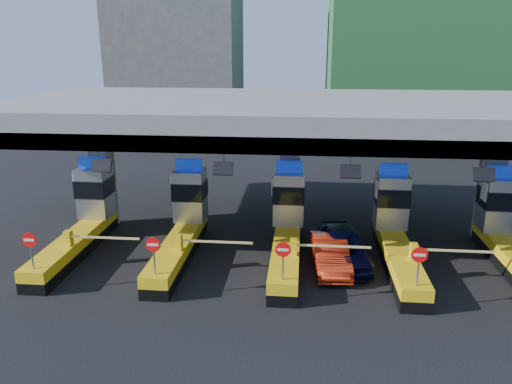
{
  "coord_description": "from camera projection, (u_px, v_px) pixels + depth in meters",
  "views": [
    {
      "loc": [
        0.66,
        -21.93,
        9.69
      ],
      "look_at": [
        -1.47,
        0.0,
        3.08
      ],
      "focal_mm": 35.0,
      "sensor_mm": 36.0,
      "label": 1
    }
  ],
  "objects": [
    {
      "name": "ground",
      "position": [
        287.0,
        255.0,
        23.75
      ],
      "size": [
        120.0,
        120.0,
        0.0
      ],
      "primitive_type": "plane",
      "color": "black",
      "rests_on": "ground"
    },
    {
      "name": "toll_canopy",
      "position": [
        291.0,
        118.0,
        24.73
      ],
      "size": [
        28.0,
        12.09,
        7.0
      ],
      "color": "slate",
      "rests_on": "ground"
    },
    {
      "name": "toll_lane_far_left",
      "position": [
        84.0,
        218.0,
        24.54
      ],
      "size": [
        4.43,
        8.0,
        4.16
      ],
      "color": "black",
      "rests_on": "ground"
    },
    {
      "name": "toll_lane_left",
      "position": [
        184.0,
        222.0,
        24.08
      ],
      "size": [
        4.43,
        8.0,
        4.16
      ],
      "color": "black",
      "rests_on": "ground"
    },
    {
      "name": "toll_lane_center",
      "position": [
        287.0,
        225.0,
        23.62
      ],
      "size": [
        4.43,
        8.0,
        4.16
      ],
      "color": "black",
      "rests_on": "ground"
    },
    {
      "name": "toll_lane_right",
      "position": [
        395.0,
        229.0,
        23.15
      ],
      "size": [
        4.43,
        8.0,
        4.16
      ],
      "color": "black",
      "rests_on": "ground"
    },
    {
      "name": "toll_lane_far_right",
      "position": [
        507.0,
        233.0,
        22.69
      ],
      "size": [
        4.43,
        8.0,
        4.16
      ],
      "color": "black",
      "rests_on": "ground"
    },
    {
      "name": "bg_building_concrete",
      "position": [
        177.0,
        49.0,
        56.78
      ],
      "size": [
        14.0,
        10.0,
        18.0
      ],
      "primitive_type": "cube",
      "color": "#4C4C49",
      "rests_on": "ground"
    },
    {
      "name": "van",
      "position": [
        343.0,
        246.0,
        22.65
      ],
      "size": [
        2.59,
        5.08,
        1.66
      ],
      "primitive_type": "imported",
      "rotation": [
        0.0,
        0.0,
        0.13
      ],
      "color": "black",
      "rests_on": "ground"
    },
    {
      "name": "red_car",
      "position": [
        330.0,
        254.0,
        22.14
      ],
      "size": [
        1.81,
        4.33,
        1.39
      ],
      "primitive_type": "imported",
      "rotation": [
        0.0,
        0.0,
        0.08
      ],
      "color": "#A6230C",
      "rests_on": "ground"
    }
  ]
}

